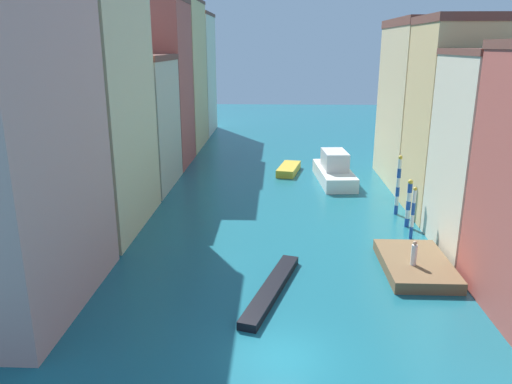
# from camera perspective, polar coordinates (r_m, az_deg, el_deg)

# --- Properties ---
(ground_plane) EXTENTS (154.00, 154.00, 0.00)m
(ground_plane) POSITION_cam_1_polar(r_m,az_deg,el_deg) (46.04, 2.82, -0.75)
(ground_plane) COLOR #196070
(building_left_0) EXTENTS (6.37, 11.88, 18.06)m
(building_left_0) POSITION_cam_1_polar(r_m,az_deg,el_deg) (27.99, -26.63, 5.27)
(building_left_0) COLOR tan
(building_left_0) RESTS_ON ground
(building_left_1) EXTENTS (6.37, 11.98, 18.39)m
(building_left_1) POSITION_cam_1_polar(r_m,az_deg,el_deg) (39.03, -18.10, 9.17)
(building_left_1) COLOR beige
(building_left_1) RESTS_ON ground
(building_left_2) EXTENTS (6.37, 10.31, 12.87)m
(building_left_2) POSITION_cam_1_polar(r_m,az_deg,el_deg) (50.20, -13.35, 7.83)
(building_left_2) COLOR #BCB299
(building_left_2) RESTS_ON ground
(building_left_3) EXTENTS (6.37, 9.07, 19.06)m
(building_left_3) POSITION_cam_1_polar(r_m,az_deg,el_deg) (59.30, -11.02, 12.26)
(building_left_3) COLOR #B25147
(building_left_3) RESTS_ON ground
(building_left_4) EXTENTS (6.37, 11.96, 19.65)m
(building_left_4) POSITION_cam_1_polar(r_m,az_deg,el_deg) (69.81, -8.99, 13.20)
(building_left_4) COLOR #DBB77A
(building_left_4) RESTS_ON ground
(building_left_5) EXTENTS (6.37, 11.01, 18.59)m
(building_left_5) POSITION_cam_1_polar(r_m,az_deg,el_deg) (81.48, -7.33, 13.34)
(building_left_5) COLOR beige
(building_left_5) RESTS_ON ground
(building_right_1) EXTENTS (6.37, 7.81, 13.50)m
(building_right_1) POSITION_cam_1_polar(r_m,az_deg,el_deg) (36.25, 25.74, 3.90)
(building_right_1) COLOR beige
(building_right_1) RESTS_ON ground
(building_right_2) EXTENTS (6.37, 7.78, 15.94)m
(building_right_2) POSITION_cam_1_polar(r_m,az_deg,el_deg) (43.27, 21.97, 7.80)
(building_right_2) COLOR #DBB77A
(building_right_2) RESTS_ON ground
(building_right_3) EXTENTS (6.37, 12.09, 16.20)m
(building_right_3) POSITION_cam_1_polar(r_m,az_deg,el_deg) (52.81, 18.44, 9.68)
(building_right_3) COLOR beige
(building_right_3) RESTS_ON ground
(waterfront_dock) EXTENTS (4.07, 6.69, 0.72)m
(waterfront_dock) POSITION_cam_1_polar(r_m,az_deg,el_deg) (33.16, 17.93, -7.98)
(waterfront_dock) COLOR brown
(waterfront_dock) RESTS_ON ground
(person_on_dock) EXTENTS (0.36, 0.36, 1.57)m
(person_on_dock) POSITION_cam_1_polar(r_m,az_deg,el_deg) (31.92, 17.79, -6.80)
(person_on_dock) COLOR white
(person_on_dock) RESTS_ON waterfront_dock
(mooring_pole_0) EXTENTS (0.28, 0.28, 3.96)m
(mooring_pole_0) POSITION_cam_1_polar(r_m,az_deg,el_deg) (37.65, 17.67, -2.29)
(mooring_pole_0) COLOR #1E479E
(mooring_pole_0) RESTS_ON ground
(mooring_pole_1) EXTENTS (0.39, 0.39, 3.84)m
(mooring_pole_1) POSITION_cam_1_polar(r_m,az_deg,el_deg) (40.08, 17.22, -1.19)
(mooring_pole_1) COLOR #1E479E
(mooring_pole_1) RESTS_ON ground
(mooring_pole_2) EXTENTS (0.34, 0.34, 5.07)m
(mooring_pole_2) POSITION_cam_1_polar(r_m,az_deg,el_deg) (42.65, 16.10, 0.82)
(mooring_pole_2) COLOR #1E479E
(mooring_pole_2) RESTS_ON ground
(vaporetto_white) EXTENTS (3.84, 9.51, 3.24)m
(vaporetto_white) POSITION_cam_1_polar(r_m,az_deg,el_deg) (52.09, 9.01, 2.46)
(vaporetto_white) COLOR white
(vaporetto_white) RESTS_ON ground
(gondola_black) EXTENTS (3.41, 8.65, 0.47)m
(gondola_black) POSITION_cam_1_polar(r_m,az_deg,el_deg) (28.95, 1.81, -11.12)
(gondola_black) COLOR black
(gondola_black) RESTS_ON ground
(motorboat_0) EXTENTS (2.91, 5.71, 0.82)m
(motorboat_0) POSITION_cam_1_polar(r_m,az_deg,el_deg) (55.38, 3.80, 2.65)
(motorboat_0) COLOR gold
(motorboat_0) RESTS_ON ground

